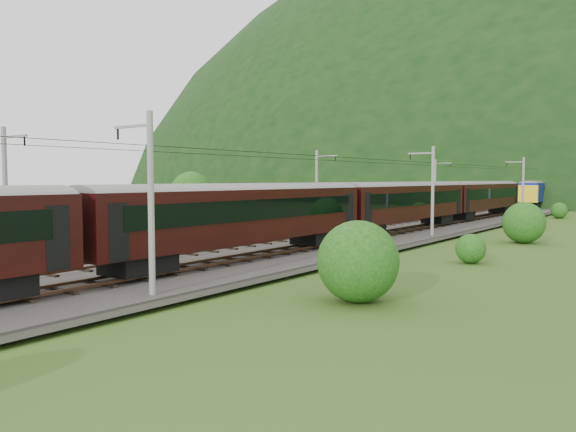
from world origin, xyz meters
The scene contains 14 objects.
ground centered at (0.00, 0.00, 0.00)m, with size 600.00×600.00×0.00m, color #2E4B17.
railbed centered at (0.00, 10.00, 0.15)m, with size 14.00×220.00×0.30m, color #38332D.
track_left centered at (-2.40, 10.00, 0.37)m, with size 2.40×220.00×0.27m.
track_right centered at (2.40, 10.00, 0.37)m, with size 2.40×220.00×0.27m.
catenary_left centered at (-6.12, 32.00, 4.50)m, with size 2.54×192.28×8.00m.
catenary_right centered at (6.12, 32.00, 4.50)m, with size 2.54×192.28×8.00m.
overhead_wires centered at (0.00, 10.00, 7.10)m, with size 4.83×198.00×0.03m.
mountain_ridge centered at (-120.00, 300.00, 0.00)m, with size 336.00×280.00×132.00m, color black.
train centered at (2.40, 22.39, 3.74)m, with size 3.18×151.76×5.55m.
hazard_post_near centered at (-0.35, 22.08, 1.02)m, with size 0.15×0.15×1.43m, color red.
hazard_post_far centered at (0.35, 62.03, 1.07)m, with size 0.16×0.16×1.53m, color red.
signal centered at (-4.57, 27.32, 1.62)m, with size 0.25×0.25×2.25m.
vegetation_left centered at (-13.63, 17.60, 2.50)m, with size 13.21×144.09×7.04m.
vegetation_right centered at (12.37, 9.63, 1.39)m, with size 6.67×108.66×3.23m.
Camera 1 is at (25.37, -16.11, 5.36)m, focal length 35.00 mm.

